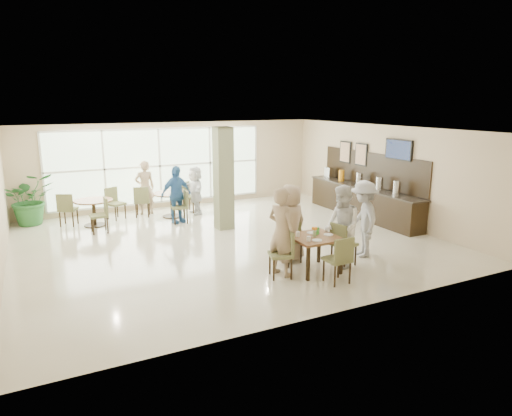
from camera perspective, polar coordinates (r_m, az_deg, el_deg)
name	(u,v)px	position (r m, az deg, el deg)	size (l,w,h in m)	color
ground	(228,241)	(11.61, -3.53, -4.18)	(10.00, 10.00, 0.00)	beige
room_shell	(227,175)	(11.22, -3.66, 4.15)	(10.00, 10.00, 10.00)	white
window_bank	(160,166)	(15.30, -11.93, 5.17)	(7.00, 0.04, 7.00)	silver
column	(223,179)	(12.51, -4.09, 3.68)	(0.45, 0.45, 2.80)	#737A55
main_table	(314,241)	(9.50, 7.29, -4.09)	(0.95, 0.95, 0.75)	brown
round_table_left	(94,206)	(13.69, -19.64, 0.20)	(1.06, 1.06, 0.75)	brown
round_table_right	(172,198)	(14.15, -10.49, 1.21)	(1.12, 1.12, 0.75)	brown
chairs_main_table	(313,249)	(9.57, 7.18, -5.10)	(2.11, 2.02, 0.95)	brown
chairs_table_left	(95,209)	(13.72, -19.53, -0.15)	(1.95, 1.83, 0.95)	brown
chairs_table_right	(171,202)	(14.15, -10.57, 0.79)	(2.14, 1.79, 0.95)	brown
tabletop_clutter	(314,233)	(9.47, 7.26, -3.17)	(0.77, 0.70, 0.21)	white
buffet_counter	(363,199)	(14.29, 13.22, 1.10)	(0.64, 4.70, 1.95)	black
wall_tv	(399,150)	(13.39, 17.40, 6.98)	(0.06, 1.00, 0.58)	black
framed_art_a	(361,155)	(14.62, 13.01, 6.53)	(0.05, 0.55, 0.70)	black
framed_art_b	(345,152)	(15.24, 11.10, 6.88)	(0.05, 0.55, 0.70)	black
potted_plant	(30,199)	(14.53, -26.41, 1.02)	(1.34, 1.34, 1.49)	#2C6F30
teen_left	(282,232)	(9.16, 3.22, -3.01)	(0.66, 0.43, 1.82)	tan
teen_far	(290,223)	(10.02, 4.32, -1.89)	(0.84, 0.46, 1.72)	tan
teen_right	(342,227)	(9.81, 10.68, -2.31)	(0.85, 0.67, 1.76)	white
teen_standing	(363,219)	(10.57, 13.28, -1.34)	(1.13, 0.65, 1.75)	#ACACAE
adult_a	(176,195)	(13.37, -9.94, 1.66)	(0.98, 0.56, 1.67)	teal
adult_b	(195,190)	(14.40, -7.58, 2.22)	(1.39, 0.60, 1.50)	white
adult_standing	(145,188)	(14.61, -13.71, 2.49)	(0.61, 0.40, 1.69)	tan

